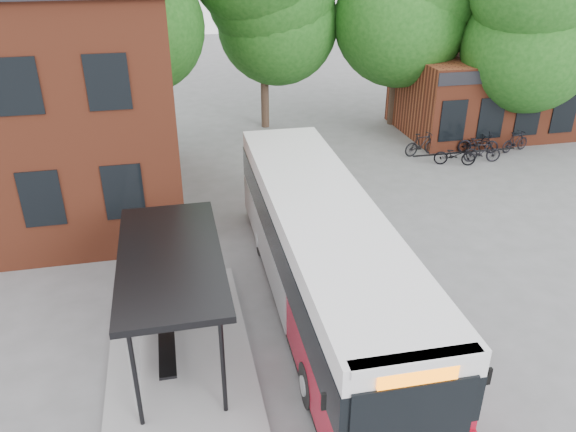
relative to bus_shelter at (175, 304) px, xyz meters
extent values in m
plane|color=#5F5F61|center=(4.50, 1.00, -1.45)|extent=(100.00, 100.00, 0.00)
imported|color=black|center=(12.00, 11.95, -0.89)|extent=(1.92, 0.87, 1.11)
imported|color=black|center=(12.96, 10.43, -0.96)|extent=(1.99, 1.21, 0.99)
imported|color=black|center=(14.69, 11.83, -1.02)|extent=(1.68, 0.77, 0.85)
imported|color=black|center=(14.38, 10.50, -0.93)|extent=(1.79, 0.85, 1.04)
imported|color=black|center=(14.83, 11.65, -0.95)|extent=(2.02, 1.18, 1.00)
imported|color=black|center=(16.69, 11.44, -0.94)|extent=(1.76, 0.93, 1.02)
camera|label=1|loc=(0.28, -11.60, 8.09)|focal=35.00mm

